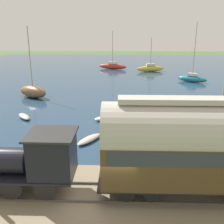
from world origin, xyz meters
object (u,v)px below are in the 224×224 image
(sailboat_teal, at_px, (192,78))
(rowboat_far_out, at_px, (89,139))
(sailboat_yellow, at_px, (150,68))
(rowboat_near_shore, at_px, (108,118))
(sailboat_brown, at_px, (33,91))
(rowboat_off_pier, at_px, (24,116))
(sailboat_black, at_px, (222,105))
(rowboat_mid_harbor, at_px, (163,129))
(sailboat_gray, at_px, (219,129))
(passenger_coach, at_px, (196,144))
(steam_locomotive, at_px, (25,159))
(sailboat_red, at_px, (113,66))

(sailboat_teal, height_order, rowboat_far_out, sailboat_teal)
(sailboat_yellow, distance_m, rowboat_near_shore, 31.29)
(sailboat_brown, distance_m, rowboat_off_pier, 8.33)
(sailboat_teal, distance_m, rowboat_off_pier, 28.22)
(sailboat_teal, xyz_separation_m, rowboat_near_shore, (-19.33, 12.68, -0.42))
(rowboat_far_out, bearing_deg, rowboat_off_pier, -5.54)
(sailboat_black, bearing_deg, rowboat_near_shore, 95.92)
(sailboat_black, xyz_separation_m, rowboat_mid_harbor, (-6.80, 7.17, -0.28))
(sailboat_gray, height_order, rowboat_near_shore, sailboat_gray)
(sailboat_yellow, bearing_deg, rowboat_near_shore, 153.61)
(rowboat_mid_harbor, bearing_deg, passenger_coach, -140.90)
(steam_locomotive, distance_m, sailboat_yellow, 43.89)
(sailboat_teal, bearing_deg, rowboat_near_shore, 179.36)
(rowboat_far_out, bearing_deg, sailboat_gray, -140.30)
(passenger_coach, height_order, sailboat_gray, sailboat_gray)
(rowboat_mid_harbor, bearing_deg, sailboat_yellow, 34.77)
(sailboat_black, distance_m, rowboat_near_shore, 12.31)
(sailboat_red, xyz_separation_m, rowboat_near_shore, (-34.02, -0.65, -0.45))
(sailboat_yellow, relative_size, sailboat_brown, 0.79)
(passenger_coach, relative_size, sailboat_teal, 0.96)
(sailboat_teal, height_order, sailboat_gray, sailboat_teal)
(passenger_coach, distance_m, sailboat_red, 46.49)
(sailboat_yellow, bearing_deg, steam_locomotive, 152.90)
(sailboat_red, height_order, rowboat_off_pier, sailboat_red)
(sailboat_brown, height_order, rowboat_far_out, sailboat_brown)
(steam_locomotive, bearing_deg, sailboat_teal, -27.08)
(rowboat_near_shore, bearing_deg, passenger_coach, 176.14)
(rowboat_mid_harbor, xyz_separation_m, rowboat_off_pier, (3.20, 12.56, -0.08))
(sailboat_yellow, distance_m, sailboat_brown, 27.90)
(sailboat_gray, distance_m, sailboat_brown, 22.07)
(sailboat_black, bearing_deg, sailboat_brown, 66.44)
(passenger_coach, distance_m, rowboat_far_out, 9.56)
(steam_locomotive, xyz_separation_m, sailboat_red, (46.14, -2.75, -1.49))
(sailboat_teal, bearing_deg, rowboat_off_pier, 165.52)
(rowboat_far_out, bearing_deg, passenger_coach, 160.98)
(rowboat_far_out, bearing_deg, sailboat_brown, -25.56)
(sailboat_teal, xyz_separation_m, sailboat_brown, (-11.08, 22.42, 0.15))
(passenger_coach, xyz_separation_m, sailboat_brown, (20.36, 14.29, -2.25))
(sailboat_gray, relative_size, rowboat_mid_harbor, 2.23)
(sailboat_teal, bearing_deg, rowboat_far_out, -177.05)
(rowboat_off_pier, bearing_deg, steam_locomotive, -107.72)
(sailboat_brown, xyz_separation_m, rowboat_mid_harbor, (-11.33, -14.30, -0.50))
(rowboat_near_shore, height_order, rowboat_far_out, rowboat_near_shore)
(sailboat_red, bearing_deg, sailboat_yellow, -95.27)
(steam_locomotive, height_order, rowboat_far_out, steam_locomotive)
(sailboat_black, relative_size, rowboat_mid_harbor, 3.03)
(sailboat_yellow, height_order, sailboat_gray, sailboat_yellow)
(passenger_coach, height_order, rowboat_near_shore, passenger_coach)
(sailboat_teal, bearing_deg, passenger_coach, -161.85)
(passenger_coach, distance_m, sailboat_yellow, 42.72)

